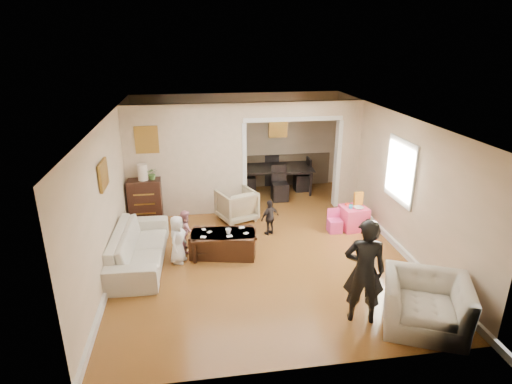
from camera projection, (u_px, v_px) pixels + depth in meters
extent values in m
plane|color=olive|center=(257.00, 243.00, 8.62)|extent=(7.00, 7.00, 0.00)
cube|color=beige|center=(186.00, 161.00, 9.64)|extent=(2.75, 0.18, 2.60)
cube|color=beige|center=(347.00, 154.00, 10.19)|extent=(0.55, 0.18, 2.60)
cube|color=beige|center=(293.00, 109.00, 9.60)|extent=(2.22, 0.18, 0.35)
cube|color=white|center=(401.00, 171.00, 8.09)|extent=(0.03, 0.95, 1.10)
cube|color=brown|center=(147.00, 140.00, 9.24)|extent=(0.45, 0.03, 0.55)
cube|color=brown|center=(103.00, 175.00, 7.05)|extent=(0.03, 0.55, 0.40)
cube|color=brown|center=(278.00, 126.00, 11.37)|extent=(0.45, 0.03, 0.55)
imported|color=beige|center=(139.00, 247.00, 7.77)|extent=(0.96, 2.29, 0.66)
imported|color=tan|center=(237.00, 205.00, 9.62)|extent=(1.01, 1.03, 0.72)
imported|color=beige|center=(425.00, 304.00, 6.03)|extent=(1.48, 1.41, 0.76)
cube|color=black|center=(145.00, 201.00, 9.50)|extent=(0.72, 0.41, 0.99)
cylinder|color=beige|center=(143.00, 172.00, 9.27)|extent=(0.22, 0.22, 0.36)
imported|color=#43692E|center=(152.00, 174.00, 9.31)|extent=(0.25, 0.22, 0.28)
cube|color=#341B10|center=(223.00, 244.00, 8.10)|extent=(1.33, 0.85, 0.46)
imported|color=white|center=(228.00, 231.00, 7.98)|extent=(0.13, 0.13, 0.10)
cube|color=#FF4374|center=(353.00, 218.00, 9.21)|extent=(0.58, 0.58, 0.51)
cube|color=gold|center=(358.00, 199.00, 9.18)|extent=(0.21, 0.09, 0.30)
cylinder|color=#29ADCE|center=(351.00, 206.00, 9.05)|extent=(0.08, 0.08, 0.08)
cube|color=red|center=(347.00, 204.00, 9.21)|extent=(0.10, 0.09, 0.05)
imported|color=silver|center=(359.00, 208.00, 9.01)|extent=(0.23, 0.23, 0.05)
imported|color=black|center=(275.00, 179.00, 11.40)|extent=(2.07, 1.26, 0.70)
imported|color=black|center=(364.00, 271.00, 6.03)|extent=(0.68, 0.54, 1.63)
imported|color=white|center=(178.00, 239.00, 7.77)|extent=(0.44, 0.53, 0.92)
imported|color=#D2838B|center=(186.00, 231.00, 8.22)|extent=(0.37, 0.45, 0.84)
imported|color=black|center=(270.00, 218.00, 8.90)|extent=(0.49, 0.38, 0.77)
cube|color=white|center=(209.00, 232.00, 8.06)|extent=(0.11, 0.12, 0.00)
cube|color=white|center=(203.00, 237.00, 7.86)|extent=(0.12, 0.11, 0.00)
cube|color=white|center=(246.00, 233.00, 8.01)|extent=(0.12, 0.12, 0.00)
cube|color=white|center=(204.00, 229.00, 8.17)|extent=(0.10, 0.11, 0.00)
cube|color=white|center=(242.00, 227.00, 8.26)|extent=(0.11, 0.09, 0.00)
cube|color=white|center=(229.00, 236.00, 7.90)|extent=(0.12, 0.11, 0.00)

